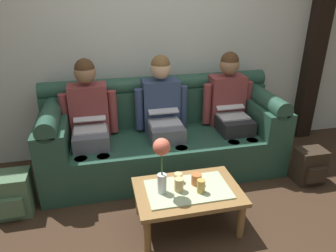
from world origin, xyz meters
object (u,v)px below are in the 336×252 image
Objects in this scene: flower_vase at (162,157)px; coffee_table at (188,194)px; backpack_right at (310,166)px; couch at (163,136)px; cup_far_center at (179,185)px; person_left at (89,117)px; cup_far_left at (201,186)px; person_middle at (163,111)px; person_right at (230,106)px; backpack_left at (13,194)px; cup_near_right at (196,179)px; cup_near_left at (178,178)px.

coffee_table is at bearing -0.55° from flower_vase.
backpack_right is (1.39, 0.34, -0.13)m from coffee_table.
couch is 22.57× the size of cup_far_center.
cup_far_center is (0.14, -0.01, -0.26)m from flower_vase.
person_left reaches higher than cup_far_left.
flower_vase is (-0.21, -0.96, 0.02)m from person_middle.
person_right is at bearing 52.35° from coffee_table.
cup_far_left is at bearing -162.58° from backpack_right.
cup_far_center is 1.46m from backpack_left.
person_right is at bearing 12.30° from backpack_left.
flower_vase is 1.22× the size of backpack_left.
flower_vase is 0.29m from cup_far_center.
coffee_table is 1.43m from backpack_right.
person_right reaches higher than backpack_left.
coffee_table is at bearing -18.64° from backpack_left.
couch reaches higher than flower_vase.
couch is 1.53m from backpack_right.
couch reaches higher than cup_near_right.
person_left is at bearing 128.91° from cup_far_left.
cup_near_right is at bearing 8.76° from flower_vase.
couch reaches higher than backpack_right.
person_right is at bearing 54.27° from cup_near_right.
cup_far_center is at bearing -161.85° from cup_near_right.
backpack_right is at bearing 9.18° from cup_near_left.
person_left is at bearing 163.83° from backpack_right.
cup_near_left is 0.22× the size of backpack_right.
coffee_table is at bearing -64.92° from cup_near_left.
coffee_table is 7.81× the size of cup_far_center.
person_middle is 0.95m from cup_near_right.
cup_near_right is at bearing 90.77° from cup_far_left.
backpack_right is at bearing 12.82° from cup_near_right.
person_middle reaches higher than backpack_left.
person_left reaches higher than backpack_right.
person_middle is at bearing 95.28° from cup_near_right.
cup_near_right is (0.83, -0.91, -0.25)m from person_left.
person_middle is 0.74m from person_right.
cup_far_left is (0.83, -1.02, -0.24)m from person_left.
person_right is 3.41× the size of backpack_right.
backpack_right is at bearing 13.42° from cup_far_center.
person_right is 13.21× the size of cup_near_right.
backpack_right is (1.46, 0.35, -0.24)m from cup_far_center.
coffee_table is at bearing -52.35° from person_left.
backpack_left is at bearing 160.19° from cup_far_left.
coffee_table is at bearing -90.00° from person_middle.
person_left is 2.61× the size of flower_vase.
flower_vase is at bearing -21.50° from backpack_left.
person_left reaches higher than cup_near_right.
backpack_right is (1.60, 0.34, -0.50)m from flower_vase.
cup_far_left is (0.09, -1.03, 0.05)m from couch.
backpack_right is at bearing 17.42° from cup_far_left.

